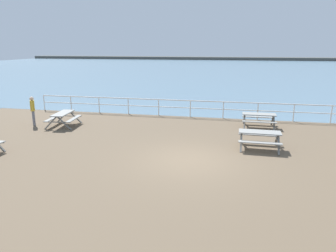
% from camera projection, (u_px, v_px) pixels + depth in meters
% --- Properties ---
extents(ground_plane, '(30.00, 24.00, 0.20)m').
position_uv_depth(ground_plane, '(189.00, 162.00, 12.37)').
color(ground_plane, brown).
extents(sea_band, '(142.00, 90.00, 0.01)m').
position_uv_depth(sea_band, '(226.00, 69.00, 62.30)').
color(sea_band, slate).
rests_on(sea_band, ground).
extents(distant_shoreline, '(142.00, 6.00, 1.80)m').
position_uv_depth(distant_shoreline, '(229.00, 60.00, 103.03)').
color(distant_shoreline, '#4C4C47').
rests_on(distant_shoreline, ground).
extents(seaward_railing, '(23.07, 0.07, 1.08)m').
position_uv_depth(seaward_railing, '(207.00, 106.00, 19.49)').
color(seaward_railing, white).
rests_on(seaward_railing, ground).
extents(picnic_table_near_left, '(1.83, 1.57, 0.80)m').
position_uv_depth(picnic_table_near_left, '(260.00, 136.00, 13.60)').
color(picnic_table_near_left, gray).
rests_on(picnic_table_near_left, ground).
extents(picnic_table_near_right, '(1.80, 1.55, 0.80)m').
position_uv_depth(picnic_table_near_right, '(259.00, 117.00, 17.18)').
color(picnic_table_near_right, gray).
rests_on(picnic_table_near_right, ground).
extents(picnic_table_mid_centre, '(1.72, 1.96, 0.80)m').
position_uv_depth(picnic_table_mid_centre, '(63.00, 116.00, 17.43)').
color(picnic_table_mid_centre, gray).
rests_on(picnic_table_mid_centre, ground).
extents(visitor, '(0.37, 0.46, 1.66)m').
position_uv_depth(visitor, '(33.00, 109.00, 17.53)').
color(visitor, slate).
rests_on(visitor, ground).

